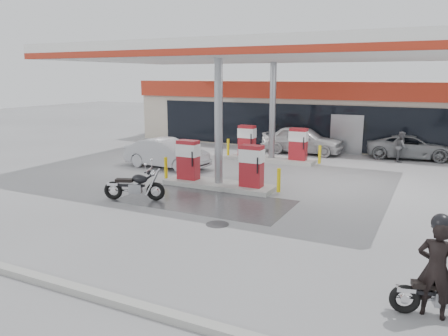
# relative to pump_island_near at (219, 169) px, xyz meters

# --- Properties ---
(ground) EXTENTS (90.00, 90.00, 0.00)m
(ground) POSITION_rel_pump_island_near_xyz_m (0.00, -2.00, -0.71)
(ground) COLOR gray
(ground) RESTS_ON ground
(wet_patch) EXTENTS (6.00, 3.00, 0.00)m
(wet_patch) POSITION_rel_pump_island_near_xyz_m (0.50, -2.00, -0.71)
(wet_patch) COLOR #4C4C4F
(wet_patch) RESTS_ON ground
(drain_cover) EXTENTS (0.70, 0.70, 0.01)m
(drain_cover) POSITION_rel_pump_island_near_xyz_m (2.00, -4.00, -0.71)
(drain_cover) COLOR #38383A
(drain_cover) RESTS_ON ground
(kerb) EXTENTS (28.00, 0.25, 0.15)m
(kerb) POSITION_rel_pump_island_near_xyz_m (0.00, -9.00, -0.64)
(kerb) COLOR gray
(kerb) RESTS_ON ground
(store_building) EXTENTS (22.00, 8.22, 4.00)m
(store_building) POSITION_rel_pump_island_near_xyz_m (0.01, 13.94, 1.30)
(store_building) COLOR #BDB29E
(store_building) RESTS_ON ground
(canopy) EXTENTS (16.00, 10.02, 5.51)m
(canopy) POSITION_rel_pump_island_near_xyz_m (0.00, 3.00, 4.56)
(canopy) COLOR silver
(canopy) RESTS_ON ground
(pump_island_near) EXTENTS (5.14, 1.30, 1.78)m
(pump_island_near) POSITION_rel_pump_island_near_xyz_m (0.00, 0.00, 0.00)
(pump_island_near) COLOR #9E9E99
(pump_island_near) RESTS_ON ground
(pump_island_far) EXTENTS (5.14, 1.30, 1.78)m
(pump_island_far) POSITION_rel_pump_island_near_xyz_m (0.00, 6.00, 0.00)
(pump_island_far) COLOR #9E9E99
(pump_island_far) RESTS_ON ground
(main_motorcycle) EXTENTS (1.83, 0.79, 0.96)m
(main_motorcycle) POSITION_rel_pump_island_near_xyz_m (8.04, -6.66, -0.29)
(main_motorcycle) COLOR black
(main_motorcycle) RESTS_ON ground
(biker_main) EXTENTS (0.72, 0.52, 1.85)m
(biker_main) POSITION_rel_pump_island_near_xyz_m (7.85, -6.72, 0.21)
(biker_main) COLOR black
(biker_main) RESTS_ON ground
(parked_motorcycle) EXTENTS (2.10, 1.08, 1.13)m
(parked_motorcycle) POSITION_rel_pump_island_near_xyz_m (-1.80, -2.98, -0.21)
(parked_motorcycle) COLOR black
(parked_motorcycle) RESTS_ON ground
(sedan_white) EXTENTS (4.57, 1.87, 1.55)m
(sedan_white) POSITION_rel_pump_island_near_xyz_m (0.74, 8.98, 0.07)
(sedan_white) COLOR silver
(sedan_white) RESTS_ON ground
(attendant) EXTENTS (0.67, 0.81, 1.55)m
(attendant) POSITION_rel_pump_island_near_xyz_m (6.00, 8.80, 0.07)
(attendant) COLOR #56575B
(attendant) RESTS_ON ground
(hatchback_silver) EXTENTS (4.31, 1.75, 1.39)m
(hatchback_silver) POSITION_rel_pump_island_near_xyz_m (-3.92, 2.20, -0.02)
(hatchback_silver) COLOR #A1A3A9
(hatchback_silver) RESTS_ON ground
(parked_car_left) EXTENTS (4.65, 2.67, 1.27)m
(parked_car_left) POSITION_rel_pump_island_near_xyz_m (-10.00, 12.00, -0.08)
(parked_car_left) COLOR #141945
(parked_car_left) RESTS_ON ground
(parked_car_right) EXTENTS (4.75, 2.62, 1.26)m
(parked_car_right) POSITION_rel_pump_island_near_xyz_m (6.41, 10.00, -0.08)
(parked_car_right) COLOR gray
(parked_car_right) RESTS_ON ground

